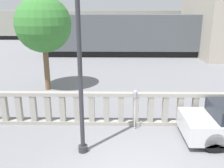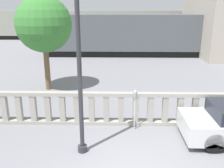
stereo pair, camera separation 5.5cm
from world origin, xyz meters
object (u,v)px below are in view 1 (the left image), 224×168
lamppost (80,67)px  tree_left (43,25)px  train_near (167,34)px  train_far (101,24)px  parking_meter (135,99)px

lamppost → tree_left: lamppost is taller
train_near → train_far: train_far is taller
lamppost → train_far: (-1.14, 28.72, -0.66)m
parking_meter → train_near: bearing=75.0°
train_far → tree_left: (-1.53, -22.66, 1.39)m
parking_meter → train_far: train_far is taller
parking_meter → lamppost: bearing=-138.4°
train_near → lamppost: bearing=-109.1°
lamppost → train_far: lamppost is taller
lamppost → train_near: bearing=70.9°
train_far → lamppost: bearing=-87.7°
lamppost → train_far: bearing=92.3°
train_near → tree_left: (-8.32, -10.29, 1.49)m
lamppost → parking_meter: (1.68, 1.49, -1.49)m
parking_meter → train_near: train_near is taller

